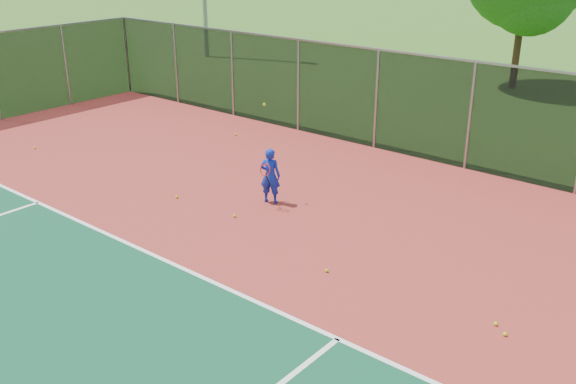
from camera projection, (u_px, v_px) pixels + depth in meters
The scene contains 11 objects.
ground at pixel (110, 382), 9.47m from camera, with size 120.00×120.00×0.00m, color #2D5B1A.
court_apron at pixel (208, 323), 10.90m from camera, with size 30.00×20.00×0.02m, color maroon.
fence_back at pixel (470, 115), 17.49m from camera, with size 30.00×0.06×3.03m.
tennis_player at pixel (270, 175), 15.52m from camera, with size 0.60×0.67×2.44m.
practice_ball_0 at pixel (327, 271), 12.50m from camera, with size 0.07×0.07×0.07m, color #B6CD17.
practice_ball_1 at pixel (496, 324), 10.80m from camera, with size 0.07×0.07×0.07m, color #B6CD17.
practice_ball_2 at pixel (177, 197), 16.00m from camera, with size 0.07×0.07×0.07m, color #B6CD17.
practice_ball_3 at pixel (234, 216), 14.93m from camera, with size 0.07×0.07×0.07m, color #B6CD17.
practice_ball_4 at pixel (235, 134), 20.97m from camera, with size 0.07×0.07×0.07m, color #B6CD17.
practice_ball_5 at pixel (35, 148), 19.67m from camera, with size 0.07×0.07×0.07m, color #B6CD17.
practice_ball_6 at pixel (505, 334), 10.52m from camera, with size 0.07×0.07×0.07m, color #B6CD17.
Camera 1 is at (6.94, -4.30, 6.16)m, focal length 40.00 mm.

